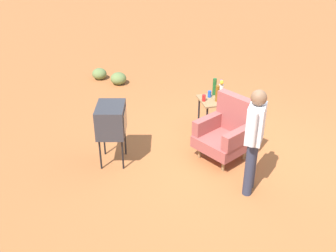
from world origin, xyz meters
name	(u,v)px	position (x,y,z in m)	size (l,w,h in m)	color
ground_plane	(231,156)	(0.00, 0.00, 0.00)	(60.00, 60.00, 0.00)	#AD6033
armchair	(227,131)	(-0.04, -0.10, 0.50)	(1.03, 1.04, 1.06)	#937047
side_table	(215,104)	(-0.93, 0.01, 0.57)	(0.56, 0.56, 0.67)	black
tv_on_stand	(111,120)	(-0.36, -1.97, 0.78)	(0.69, 0.58, 1.03)	black
person_standing	(254,136)	(0.93, -0.11, 0.94)	(0.48, 0.39, 1.64)	#2D3347
soda_can_red	(204,98)	(-0.91, -0.21, 0.73)	(0.07, 0.07, 0.12)	red
soda_can_blue	(209,94)	(-1.05, -0.06, 0.73)	(0.07, 0.07, 0.12)	blue
bottle_tall_amber	(217,94)	(-0.84, 0.02, 0.82)	(0.07, 0.07, 0.30)	brown
bottle_wine_green	(215,87)	(-1.14, 0.07, 0.83)	(0.07, 0.07, 0.32)	#1E5623
flower_vase	(221,86)	(-1.16, 0.22, 0.81)	(0.14, 0.10, 0.27)	silver
shrub_near	(99,74)	(-4.17, -1.82, 0.14)	(0.36, 0.36, 0.28)	olive
shrub_mid	(118,78)	(-3.71, -1.40, 0.15)	(0.38, 0.38, 0.30)	olive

